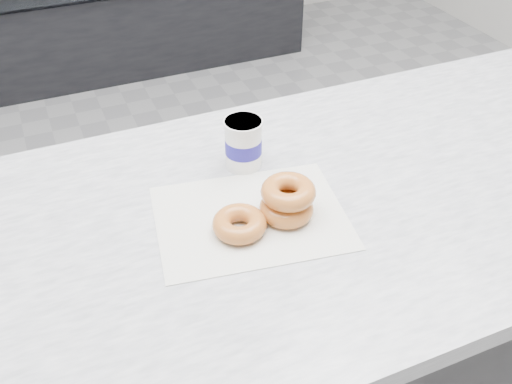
{
  "coord_description": "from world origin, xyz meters",
  "views": [
    {
      "loc": [
        -0.43,
        -1.33,
        1.58
      ],
      "look_at": [
        -0.11,
        -0.58,
        0.94
      ],
      "focal_mm": 40.0,
      "sensor_mm": 36.0,
      "label": 1
    }
  ],
  "objects_px": {
    "donut_single": "(239,224)",
    "donut_stack": "(287,200)",
    "counter": "(301,345)",
    "coffee_cup": "(243,143)"
  },
  "relations": [
    {
      "from": "donut_single",
      "to": "donut_stack",
      "type": "xyz_separation_m",
      "value": [
        0.1,
        0.01,
        0.02
      ]
    },
    {
      "from": "counter",
      "to": "donut_stack",
      "type": "relative_size",
      "value": 21.97
    },
    {
      "from": "donut_single",
      "to": "counter",
      "type": "bearing_deg",
      "value": 10.84
    },
    {
      "from": "counter",
      "to": "donut_stack",
      "type": "distance_m",
      "value": 0.49
    },
    {
      "from": "counter",
      "to": "coffee_cup",
      "type": "height_order",
      "value": "coffee_cup"
    },
    {
      "from": "counter",
      "to": "donut_single",
      "type": "height_order",
      "value": "donut_single"
    },
    {
      "from": "counter",
      "to": "coffee_cup",
      "type": "relative_size",
      "value": 29.3
    },
    {
      "from": "counter",
      "to": "donut_stack",
      "type": "bearing_deg",
      "value": -160.42
    },
    {
      "from": "counter",
      "to": "donut_single",
      "type": "relative_size",
      "value": 31.89
    },
    {
      "from": "counter",
      "to": "donut_stack",
      "type": "xyz_separation_m",
      "value": [
        -0.07,
        -0.02,
        0.48
      ]
    }
  ]
}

